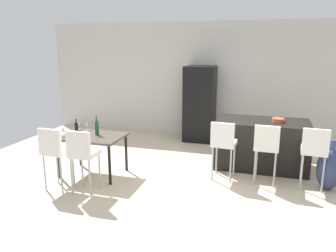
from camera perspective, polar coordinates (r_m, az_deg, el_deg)
ground_plane at (r=6.14m, az=8.38°, el=-8.63°), size 10.00×10.00×0.00m
back_wall at (r=8.45m, az=11.49°, el=7.51°), size 10.00×0.12×2.90m
kitchen_island at (r=6.68m, az=15.80°, el=-2.99°), size 1.71×0.95×0.92m
bar_chair_left at (r=5.82m, az=9.50°, el=-2.63°), size 0.43×0.43×1.05m
bar_chair_middle at (r=5.79m, az=16.58°, el=-3.13°), size 0.42×0.42×1.05m
bar_chair_right at (r=5.84m, az=23.86°, el=-3.59°), size 0.43×0.43×1.05m
dining_table at (r=6.14m, az=-12.80°, el=-2.32°), size 1.10×0.81×0.74m
dining_chair_near at (r=5.64m, az=-18.86°, el=-3.73°), size 0.42×0.42×1.05m
dining_chair_far at (r=5.37m, az=-14.49°, el=-4.27°), size 0.40×0.40×1.05m
wine_bottle_inner at (r=6.11m, az=-12.12°, el=-0.26°), size 0.07×0.07×0.36m
wine_bottle_corner at (r=6.03m, az=-15.43°, el=-0.65°), size 0.06×0.06×0.34m
wine_glass_left at (r=6.49m, az=-13.77°, el=0.35°), size 0.07×0.07×0.17m
wine_glass_middle at (r=6.18m, az=-17.60°, el=-0.55°), size 0.07×0.07×0.17m
wine_glass_right at (r=6.57m, az=-15.17°, el=0.44°), size 0.07×0.07×0.17m
refrigerator at (r=8.20m, az=5.48°, el=3.81°), size 0.72×0.68×1.84m
fruit_bowl at (r=6.54m, az=18.39°, el=0.97°), size 0.22×0.22×0.07m
floor_vase at (r=6.05m, az=25.93°, el=-6.59°), size 0.39×0.39×0.85m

